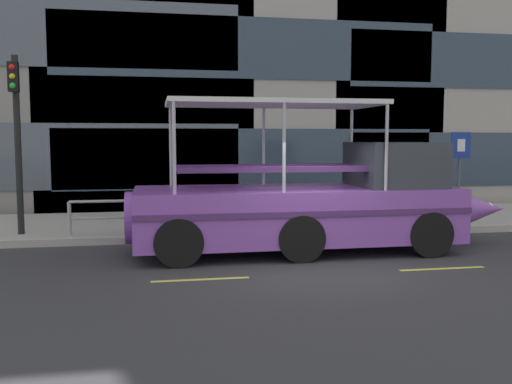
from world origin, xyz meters
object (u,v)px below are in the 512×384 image
Objects in this scene: duck_tour_boat at (318,204)px; pedestrian_near_bow at (362,188)px; traffic_light_pole at (17,127)px; parking_sign at (460,161)px.

pedestrian_near_bow is (2.29, 3.18, 0.06)m from duck_tour_boat.
traffic_light_pole reaches higher than parking_sign.
duck_tour_boat is at bearing -125.75° from pedestrian_near_bow.
duck_tour_boat is 5.64× the size of pedestrian_near_bow.
duck_tour_boat is 3.92m from pedestrian_near_bow.
parking_sign is at bearing -9.88° from pedestrian_near_bow.
parking_sign is 1.62× the size of pedestrian_near_bow.
traffic_light_pole is at bearing -175.60° from pedestrian_near_bow.
pedestrian_near_bow is at bearing 170.12° from parking_sign.
parking_sign is (12.11, 0.23, -0.92)m from traffic_light_pole.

